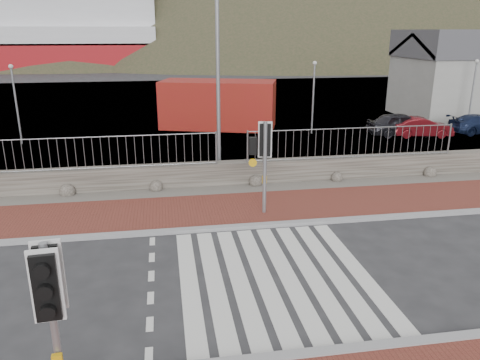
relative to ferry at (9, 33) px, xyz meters
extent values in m
plane|color=#28282B|center=(24.65, -67.90, -5.36)|extent=(220.00, 220.00, 0.00)
cube|color=brown|center=(24.65, -63.40, -5.32)|extent=(40.00, 3.00, 0.08)
cube|color=gray|center=(24.65, -70.90, -5.31)|extent=(40.00, 0.25, 0.12)
cube|color=gray|center=(24.65, -64.90, -5.31)|extent=(40.00, 0.25, 0.12)
cube|color=silver|center=(22.55, -67.90, -5.36)|extent=(0.42, 5.60, 0.01)
cube|color=silver|center=(23.15, -67.90, -5.36)|extent=(0.42, 5.60, 0.01)
cube|color=silver|center=(23.75, -67.90, -5.36)|extent=(0.42, 5.60, 0.01)
cube|color=silver|center=(24.35, -67.90, -5.36)|extent=(0.42, 5.60, 0.01)
cube|color=silver|center=(24.95, -67.90, -5.36)|extent=(0.42, 5.60, 0.01)
cube|color=silver|center=(25.55, -67.90, -5.36)|extent=(0.42, 5.60, 0.01)
cube|color=silver|center=(26.15, -67.90, -5.36)|extent=(0.42, 5.60, 0.01)
cube|color=silver|center=(26.75, -67.90, -5.36)|extent=(0.42, 5.60, 0.01)
cube|color=#59544C|center=(24.65, -61.40, -5.33)|extent=(40.00, 1.50, 0.06)
cube|color=#423D36|center=(24.65, -60.60, -4.91)|extent=(40.00, 0.60, 0.90)
cylinder|color=gray|center=(19.85, -60.75, -3.26)|extent=(8.40, 0.04, 0.04)
cylinder|color=gray|center=(24.05, -60.75, -3.86)|extent=(0.07, 0.07, 1.20)
cylinder|color=gray|center=(29.45, -60.75, -3.26)|extent=(8.40, 0.04, 0.04)
cylinder|color=gray|center=(25.25, -60.75, -3.86)|extent=(0.07, 0.07, 1.20)
cylinder|color=gray|center=(33.65, -60.75, -3.86)|extent=(0.07, 0.07, 1.20)
cube|color=#4C4C4F|center=(24.65, -40.00, -5.36)|extent=(120.00, 40.00, 0.50)
cube|color=#3F4C54|center=(24.65, -5.00, -5.36)|extent=(220.00, 50.00, 0.05)
cube|color=silver|center=(6.65, 0.00, 3.64)|extent=(30.00, 12.00, 6.00)
ellipsoid|color=#2B331E|center=(9.65, 20.00, -25.36)|extent=(106.40, 68.40, 76.00)
ellipsoid|color=#2B331E|center=(54.65, 20.00, -31.36)|extent=(140.00, 90.00, 100.00)
cylinder|color=gray|center=(20.41, -71.60, -3.88)|extent=(0.12, 0.12, 2.97)
cube|color=#CD940C|center=(20.41, -71.60, -4.25)|extent=(0.15, 0.10, 0.23)
cube|color=black|center=(20.41, -71.60, -2.98)|extent=(0.44, 0.29, 1.11)
sphere|color=red|center=(20.41, -71.60, -2.66)|extent=(0.16, 0.16, 0.16)
cylinder|color=gray|center=(25.24, -63.88, -3.83)|extent=(0.12, 0.12, 3.07)
cube|color=#CD940C|center=(25.24, -63.88, -4.21)|extent=(0.17, 0.11, 0.24)
cube|color=black|center=(25.24, -63.88, -2.90)|extent=(0.48, 0.33, 1.15)
sphere|color=#0CE53F|center=(25.24, -63.88, -3.22)|extent=(0.16, 0.16, 0.16)
cube|color=black|center=(24.86, -63.82, -3.06)|extent=(0.27, 0.21, 0.55)
cylinder|color=gray|center=(24.27, -59.80, -1.06)|extent=(0.15, 0.15, 8.61)
cube|color=maroon|center=(25.50, -49.34, -3.93)|extent=(7.39, 4.77, 2.85)
imported|color=black|center=(35.48, -53.38, -4.71)|extent=(3.88, 1.65, 1.31)
imported|color=#550C11|center=(36.49, -53.86, -4.81)|extent=(3.46, 1.63, 1.10)
camera|label=1|loc=(22.14, -77.82, 0.39)|focal=35.00mm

